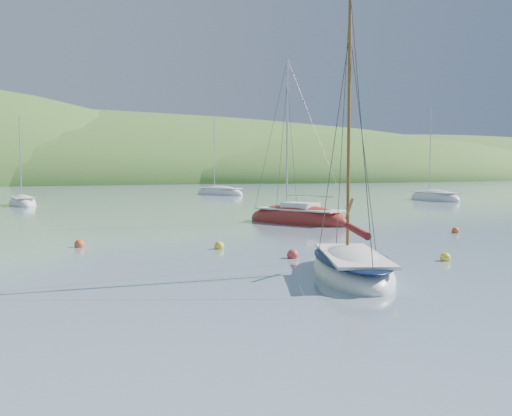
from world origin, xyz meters
name	(u,v)px	position (x,y,z in m)	size (l,w,h in m)	color
ground	(384,272)	(0.00, 0.00, 0.00)	(700.00, 700.00, 0.00)	slate
shoreline_hills	(2,181)	(-9.66, 172.42, 0.00)	(690.00, 135.00, 56.00)	#396C29
daysailer_white	(352,269)	(-1.36, 0.00, 0.23)	(5.03, 7.25, 10.49)	silver
sloop_red	(298,220)	(6.20, 17.37, 0.22)	(5.77, 8.56, 12.01)	maroon
distant_sloop_a	(23,204)	(-9.73, 45.90, 0.17)	(2.90, 7.12, 9.95)	silver
distant_sloop_b	(220,193)	(16.95, 59.70, 0.20)	(6.22, 8.94, 12.07)	silver
distant_sloop_d	(434,199)	(34.48, 35.45, 0.20)	(3.69, 8.55, 11.86)	silver
mooring_buoys	(284,246)	(-0.47, 6.74, 0.12)	(20.77, 10.67, 0.49)	yellow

